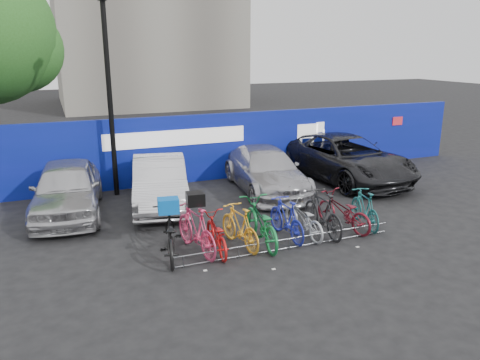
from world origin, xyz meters
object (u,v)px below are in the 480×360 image
car_0 (67,188)px  bike_7 (323,213)px  bike_5 (286,219)px  bike_6 (303,219)px  car_1 (160,182)px  car_3 (345,158)px  lamppost (109,94)px  bike_8 (343,211)px  bike_rack (289,243)px  bike_3 (240,226)px  car_2 (266,170)px  bike_1 (196,229)px  bike_4 (261,223)px  bike_9 (365,208)px  bike_2 (216,234)px  bike_0 (170,235)px

car_0 → bike_7: (5.99, -4.06, -0.20)m
bike_5 → bike_6: 0.48m
car_1 → bike_6: 4.74m
car_0 → car_3: 9.52m
lamppost → bike_8: bearing=-46.3°
car_3 → bike_7: car_3 is taller
bike_rack → bike_5: 0.78m
car_3 → bike_7: size_ratio=3.02×
car_1 → bike_3: bearing=-63.4°
lamppost → bike_6: bearing=-53.8°
car_2 → bike_1: (-3.62, -3.92, -0.12)m
car_3 → car_1: bearing=177.9°
bike_8 → car_0: bearing=-43.5°
car_2 → bike_7: bearing=-87.8°
car_2 → bike_4: car_2 is taller
car_2 → bike_4: (-2.03, -4.05, -0.15)m
bike_3 → bike_7: bearing=170.8°
car_0 → bike_9: 8.35m
bike_rack → lamppost: bearing=118.1°
bike_4 → bike_7: 1.75m
car_0 → bike_8: car_0 is taller
lamppost → bike_7: bearing=-50.7°
bike_7 → bike_8: (0.67, 0.08, -0.08)m
bike_rack → car_0: car_0 is taller
bike_5 → car_3: bearing=-138.9°
lamppost → bike_2: bearing=-74.3°
car_1 → bike_8: bearing=-32.3°
bike_1 → bike_8: bearing=170.1°
bike_8 → bike_9: bike_9 is taller
bike_1 → bike_0: bearing=-7.4°
car_2 → car_0: bearing=-173.9°
bike_rack → bike_5: bike_5 is taller
bike_0 → bike_9: bike_0 is taller
bike_2 → bike_rack: bearing=166.6°
bike_0 → bike_5: size_ratio=1.18×
bike_5 → bike_9: size_ratio=1.03×
car_3 → bike_3: 7.18m
car_1 → bike_7: car_1 is taller
bike_8 → car_3: bearing=-137.2°
bike_rack → bike_3: bearing=149.9°
bike_rack → car_0: size_ratio=1.23×
bike_rack → bike_4: (-0.50, 0.56, 0.39)m
car_0 → car_2: 6.27m
lamppost → bike_4: size_ratio=2.92×
car_3 → bike_4: 6.77m
bike_0 → bike_3: (1.69, -0.07, -0.02)m
bike_1 → bike_2: (0.43, -0.16, -0.13)m
bike_2 → bike_9: (4.23, 0.06, 0.06)m
car_3 → bike_2: car_3 is taller
bike_0 → bike_2: size_ratio=1.19×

